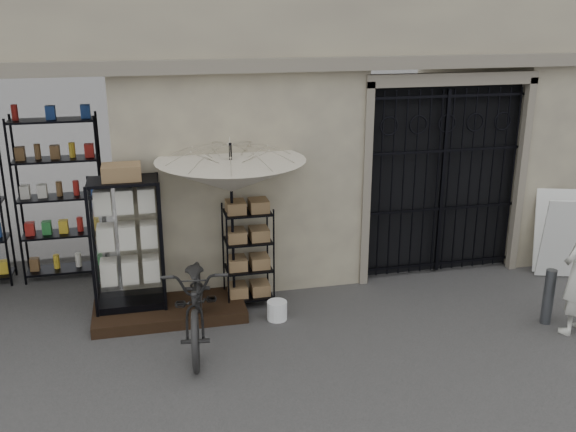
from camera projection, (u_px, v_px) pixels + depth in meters
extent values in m
plane|color=black|center=(379.00, 353.00, 7.73)|extent=(80.00, 80.00, 0.00)
cube|color=black|center=(6.00, 194.00, 8.89)|extent=(3.00, 1.70, 3.00)
cube|color=black|center=(10.00, 201.00, 9.41)|extent=(2.70, 0.50, 2.50)
cube|color=black|center=(438.00, 177.00, 9.75)|extent=(2.50, 0.06, 3.00)
cube|color=black|center=(442.00, 183.00, 9.62)|extent=(0.05, 0.05, 2.80)
cube|color=black|center=(170.00, 311.00, 8.62)|extent=(2.00, 0.90, 0.15)
cube|color=black|center=(132.00, 301.00, 8.63)|extent=(0.90, 0.57, 0.10)
cube|color=silver|center=(126.00, 251.00, 8.12)|extent=(0.81, 0.05, 1.63)
cube|color=silver|center=(128.00, 251.00, 8.41)|extent=(0.75, 0.42, 1.35)
cube|color=olive|center=(122.00, 176.00, 8.09)|extent=(0.50, 0.39, 0.19)
cube|color=black|center=(248.00, 256.00, 8.79)|extent=(0.75, 0.65, 1.43)
cube|color=olive|center=(248.00, 259.00, 8.81)|extent=(0.63, 0.53, 1.08)
cylinder|color=black|center=(233.00, 229.00, 8.54)|extent=(0.04, 0.04, 2.32)
imported|color=beige|center=(231.00, 167.00, 8.28)|extent=(1.76, 1.80, 1.56)
cylinder|color=white|center=(277.00, 310.00, 8.52)|extent=(0.29, 0.29, 0.26)
imported|color=black|center=(199.00, 339.00, 8.04)|extent=(0.87, 1.21, 2.16)
cylinder|color=#52565C|center=(548.00, 297.00, 8.35)|extent=(0.17, 0.17, 0.75)
imported|color=silver|center=(572.00, 331.00, 8.25)|extent=(1.13, 1.73, 0.39)
cube|color=silver|center=(563.00, 240.00, 9.57)|extent=(0.67, 0.48, 1.28)
cube|color=silver|center=(555.00, 231.00, 9.95)|extent=(0.67, 0.48, 1.28)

